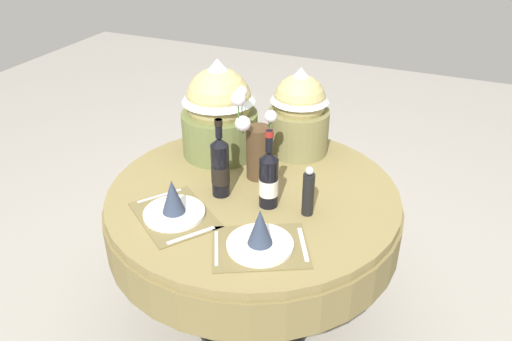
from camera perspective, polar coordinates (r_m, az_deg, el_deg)
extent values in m
plane|color=#9E998E|center=(2.62, -0.28, -15.93)|extent=(8.00, 8.00, 0.00)
cylinder|color=olive|center=(2.16, -0.32, -2.66)|extent=(1.23, 1.23, 0.04)
cylinder|color=olive|center=(2.22, -0.31, -5.00)|extent=(1.25, 1.25, 0.18)
cylinder|color=black|center=(2.37, -0.30, -9.85)|extent=(0.12, 0.12, 0.67)
cylinder|color=black|center=(2.61, -0.28, -15.71)|extent=(0.57, 0.57, 0.03)
cube|color=brown|center=(2.02, -9.07, -4.93)|extent=(0.43, 0.41, 0.00)
cylinder|color=white|center=(2.02, -9.09, -4.70)|extent=(0.24, 0.24, 0.02)
cone|color=#2D384C|center=(1.98, -9.27, -2.84)|extent=(0.09, 0.09, 0.14)
cube|color=silver|center=(2.14, -10.70, -2.78)|extent=(0.12, 0.16, 0.00)
cube|color=silver|center=(1.91, -7.24, -7.17)|extent=(0.12, 0.16, 0.00)
cube|color=brown|center=(1.84, 0.45, -8.49)|extent=(0.42, 0.39, 0.00)
cylinder|color=white|center=(1.84, 0.45, -8.25)|extent=(0.24, 0.24, 0.02)
cone|color=#2D384C|center=(1.79, 0.46, -6.29)|extent=(0.09, 0.09, 0.14)
cube|color=silver|center=(1.84, -4.43, -8.59)|extent=(0.10, 0.17, 0.00)
cube|color=silver|center=(1.86, 5.27, -8.17)|extent=(0.10, 0.18, 0.00)
cylinder|color=#47331E|center=(2.19, 0.28, 2.00)|extent=(0.10, 0.10, 0.24)
sphere|color=silver|center=(2.15, -1.61, 8.76)|extent=(0.05, 0.05, 0.05)
cylinder|color=#4C7038|center=(2.18, -1.58, 6.97)|extent=(0.01, 0.01, 0.12)
sphere|color=silver|center=(2.01, -1.99, 7.98)|extent=(0.06, 0.06, 0.06)
cylinder|color=#4C7038|center=(2.05, -1.95, 5.70)|extent=(0.01, 0.01, 0.14)
sphere|color=silver|center=(2.06, -1.48, 5.26)|extent=(0.06, 0.06, 0.06)
cylinder|color=#4C7038|center=(2.08, -1.47, 4.38)|extent=(0.01, 0.01, 0.03)
sphere|color=silver|center=(2.08, 1.66, 6.05)|extent=(0.05, 0.05, 0.05)
cylinder|color=#4C7038|center=(2.10, 1.65, 5.04)|extent=(0.01, 0.01, 0.05)
cylinder|color=black|center=(2.07, -3.99, 0.03)|extent=(0.07, 0.07, 0.23)
cylinder|color=black|center=(2.08, -3.98, -0.40)|extent=(0.08, 0.08, 0.08)
cone|color=black|center=(2.01, -4.13, 3.26)|extent=(0.07, 0.07, 0.03)
cylinder|color=black|center=(1.99, -4.18, 4.68)|extent=(0.03, 0.03, 0.08)
cylinder|color=black|center=(1.98, -4.21, 5.37)|extent=(0.03, 0.03, 0.02)
cylinder|color=black|center=(2.01, 1.42, -1.37)|extent=(0.08, 0.08, 0.21)
cylinder|color=silver|center=(2.02, 1.41, -1.77)|extent=(0.08, 0.08, 0.07)
cone|color=black|center=(1.95, 1.46, 1.67)|extent=(0.08, 0.08, 0.03)
cylinder|color=black|center=(1.92, 1.48, 3.28)|extent=(0.03, 0.03, 0.09)
cylinder|color=maroon|center=(1.90, 1.50, 4.14)|extent=(0.03, 0.03, 0.02)
cylinder|color=black|center=(1.97, 5.83, -2.67)|extent=(0.05, 0.05, 0.18)
sphere|color=#B7B7BC|center=(1.92, 5.99, -0.03)|extent=(0.03, 0.03, 0.03)
cylinder|color=olive|center=(2.41, -4.03, 4.21)|extent=(0.35, 0.35, 0.20)
sphere|color=tan|center=(2.34, -4.18, 7.81)|extent=(0.30, 0.30, 0.30)
cone|color=silver|center=(2.31, -4.27, 10.04)|extent=(0.34, 0.34, 0.19)
cylinder|color=olive|center=(2.42, 4.74, 4.43)|extent=(0.28, 0.28, 0.21)
sphere|color=tan|center=(2.36, 4.90, 7.79)|extent=(0.24, 0.24, 0.24)
cone|color=silver|center=(2.33, 4.98, 9.56)|extent=(0.27, 0.27, 0.16)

